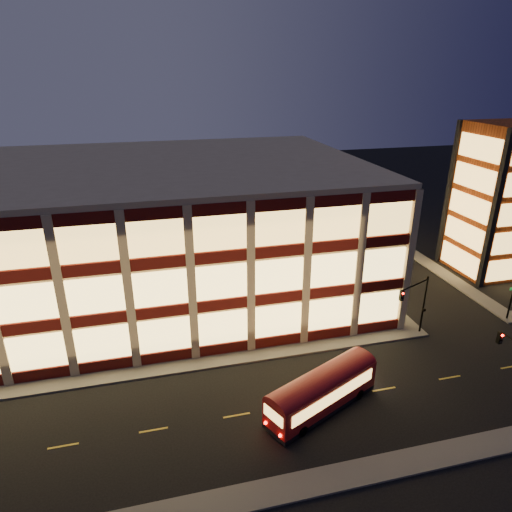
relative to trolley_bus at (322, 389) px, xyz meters
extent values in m
plane|color=black|center=(-10.30, 6.82, -1.79)|extent=(200.00, 200.00, 0.00)
cube|color=#514F4C|center=(-13.30, 7.82, -1.71)|extent=(54.00, 2.00, 0.15)
cube|color=#514F4C|center=(12.70, 23.82, -1.71)|extent=(2.00, 30.00, 0.15)
cube|color=#514F4C|center=(23.70, 23.82, -1.71)|extent=(2.00, 30.00, 0.15)
cube|color=#514F4C|center=(-10.30, -6.18, -1.71)|extent=(100.00, 2.00, 0.15)
cube|color=tan|center=(-13.30, 23.82, 5.21)|extent=(50.00, 30.00, 14.00)
cube|color=tan|center=(-13.30, 23.82, 12.46)|extent=(50.40, 30.40, 0.50)
cube|color=#470C0A|center=(-13.30, 8.70, -1.14)|extent=(50.10, 0.25, 1.00)
cube|color=#FFD16B|center=(-13.30, 8.72, 0.96)|extent=(49.00, 0.20, 3.00)
cube|color=#470C0A|center=(11.82, 23.82, -1.14)|extent=(0.25, 30.10, 1.00)
cube|color=#FFD16B|center=(11.80, 23.82, 0.96)|extent=(0.20, 29.00, 3.00)
cube|color=#470C0A|center=(-13.30, 8.70, 3.26)|extent=(50.10, 0.25, 1.00)
cube|color=#FFD16B|center=(-13.30, 8.72, 5.36)|extent=(49.00, 0.20, 3.00)
cube|color=#470C0A|center=(11.82, 23.82, 3.26)|extent=(0.25, 30.10, 1.00)
cube|color=#FFD16B|center=(11.80, 23.82, 5.36)|extent=(0.20, 29.00, 3.00)
cube|color=#470C0A|center=(-13.30, 8.70, 7.66)|extent=(50.10, 0.25, 1.00)
cube|color=#FFD16B|center=(-13.30, 8.72, 9.76)|extent=(49.00, 0.20, 3.00)
cube|color=#470C0A|center=(11.82, 23.82, 7.66)|extent=(0.25, 30.10, 1.00)
cube|color=#FFD16B|center=(11.80, 23.82, 9.76)|extent=(0.20, 29.00, 3.00)
cube|color=#8C3814|center=(29.70, 18.82, 7.21)|extent=(8.00, 8.00, 18.00)
cube|color=black|center=(25.70, 14.82, 7.21)|extent=(0.60, 0.60, 18.00)
cube|color=black|center=(25.70, 22.82, 7.21)|extent=(0.60, 0.60, 18.00)
cube|color=black|center=(33.70, 22.82, 7.21)|extent=(0.60, 0.60, 18.00)
cube|color=#F4B955|center=(29.70, 14.74, 0.01)|extent=(6.60, 0.16, 2.60)
cube|color=#F4B955|center=(25.62, 18.82, 0.01)|extent=(0.16, 6.60, 2.60)
cube|color=#F4B955|center=(25.62, 18.82, 3.41)|extent=(0.16, 6.60, 2.60)
cube|color=#F4B955|center=(25.62, 18.82, 6.81)|extent=(0.16, 6.60, 2.60)
cube|color=#F4B955|center=(25.62, 18.82, 10.21)|extent=(0.16, 6.60, 2.60)
cube|color=#F4B955|center=(25.62, 18.82, 13.61)|extent=(0.16, 6.60, 2.60)
cylinder|color=black|center=(13.20, 7.62, 1.21)|extent=(0.18, 0.18, 6.00)
cylinder|color=black|center=(11.45, 6.87, 3.91)|extent=(3.56, 1.63, 0.14)
cube|color=black|center=(9.70, 6.12, 3.41)|extent=(0.32, 0.32, 0.95)
sphere|color=#FF0C05|center=(9.70, 5.94, 3.71)|extent=(0.20, 0.20, 0.20)
cube|color=black|center=(13.20, 7.42, 0.81)|extent=(0.25, 0.18, 0.28)
cube|color=black|center=(13.20, -1.68, 3.41)|extent=(0.32, 0.32, 0.95)
sphere|color=#FF0C05|center=(13.20, -1.86, 3.71)|extent=(0.20, 0.20, 0.20)
cube|color=maroon|center=(0.00, 0.00, -0.17)|extent=(9.65, 6.17, 2.19)
cube|color=black|center=(0.00, 0.00, -1.46)|extent=(9.65, 6.17, 0.33)
cylinder|color=black|center=(-2.33, -2.24, -1.36)|extent=(0.90, 0.62, 0.86)
cylinder|color=black|center=(-3.21, -0.33, -1.36)|extent=(0.90, 0.62, 0.86)
cylinder|color=black|center=(3.21, 0.33, -1.36)|extent=(0.90, 0.62, 0.86)
cylinder|color=black|center=(2.33, 2.24, -1.36)|extent=(0.90, 0.62, 0.86)
cube|color=#F4B955|center=(0.51, -1.11, 0.12)|extent=(7.63, 3.59, 0.95)
cube|color=#F4B955|center=(-0.51, 1.11, 0.12)|extent=(7.63, 3.59, 0.95)
camera|label=1|loc=(-11.42, -25.21, 21.93)|focal=32.00mm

